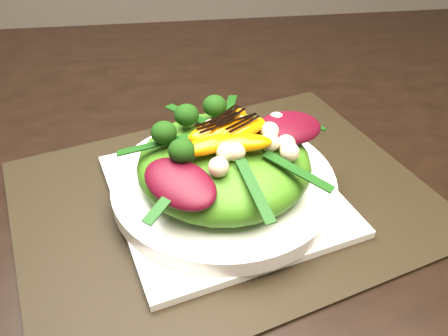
{
  "coord_description": "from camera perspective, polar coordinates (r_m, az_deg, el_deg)",
  "views": [
    {
      "loc": [
        -0.26,
        -0.58,
        1.13
      ],
      "look_at": [
        -0.2,
        -0.15,
        0.8
      ],
      "focal_mm": 38.0,
      "sensor_mm": 36.0,
      "label": 1
    }
  ],
  "objects": [
    {
      "name": "balsamic_drizzle",
      "position": [
        0.53,
        -2.08,
        6.24
      ],
      "size": [
        0.03,
        0.02,
        0.0
      ],
      "primitive_type": "cube",
      "rotation": [
        0.0,
        0.0,
        0.55
      ],
      "color": "black",
      "rests_on": "orange_segment"
    },
    {
      "name": "placemat",
      "position": [
        0.57,
        -0.0,
        -3.64
      ],
      "size": [
        0.57,
        0.49,
        0.0
      ],
      "primitive_type": "cube",
      "rotation": [
        0.0,
        0.0,
        0.3
      ],
      "color": "black",
      "rests_on": "dining_table"
    },
    {
      "name": "radicchio_leaf",
      "position": [
        0.55,
        7.82,
        4.82
      ],
      "size": [
        0.1,
        0.08,
        0.02
      ],
      "primitive_type": "ellipsoid",
      "rotation": [
        0.0,
        0.0,
        0.36
      ],
      "color": "#3E0611",
      "rests_on": "lettuce_mound"
    },
    {
      "name": "broccoli_floret",
      "position": [
        0.53,
        -6.93,
        5.52
      ],
      "size": [
        0.05,
        0.05,
        0.04
      ],
      "primitive_type": "sphere",
      "rotation": [
        0.0,
        0.0,
        0.4
      ],
      "color": "black",
      "rests_on": "lettuce_mound"
    },
    {
      "name": "plate_base",
      "position": [
        0.57,
        0.0,
        -3.13
      ],
      "size": [
        0.31,
        0.31,
        0.01
      ],
      "primitive_type": "cube",
      "rotation": [
        0.0,
        0.0,
        0.27
      ],
      "color": "white",
      "rests_on": "placemat"
    },
    {
      "name": "orange_segment",
      "position": [
        0.53,
        -2.06,
        5.42
      ],
      "size": [
        0.07,
        0.06,
        0.02
      ],
      "primitive_type": "ellipsoid",
      "rotation": [
        0.0,
        0.0,
        0.55
      ],
      "color": "orange",
      "rests_on": "lettuce_mound"
    },
    {
      "name": "dining_table",
      "position": [
        0.75,
        14.16,
        4.13
      ],
      "size": [
        1.6,
        0.9,
        0.75
      ],
      "primitive_type": "cube",
      "color": "black",
      "rests_on": "floor"
    },
    {
      "name": "salad_bowl",
      "position": [
        0.56,
        0.0,
        -2.0
      ],
      "size": [
        0.33,
        0.33,
        0.02
      ],
      "primitive_type": "cylinder",
      "rotation": [
        0.0,
        0.0,
        0.3
      ],
      "color": "white",
      "rests_on": "plate_base"
    },
    {
      "name": "macadamia_nut",
      "position": [
        0.5,
        5.22,
        2.61
      ],
      "size": [
        0.03,
        0.03,
        0.02
      ],
      "primitive_type": "sphere",
      "rotation": [
        0.0,
        0.0,
        -0.38
      ],
      "color": "beige",
      "rests_on": "lettuce_mound"
    },
    {
      "name": "lettuce_mound",
      "position": [
        0.54,
        0.0,
        0.57
      ],
      "size": [
        0.23,
        0.23,
        0.07
      ],
      "primitive_type": "ellipsoid",
      "rotation": [
        0.0,
        0.0,
        0.21
      ],
      "color": "#417716",
      "rests_on": "salad_bowl"
    }
  ]
}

